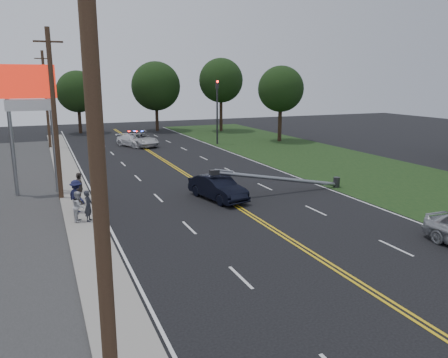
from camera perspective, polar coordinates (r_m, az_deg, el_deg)
name	(u,v)px	position (r m, az deg, el deg)	size (l,w,h in m)	color
ground	(297,245)	(19.74, 9.57, -8.45)	(120.00, 120.00, 0.00)	black
sidewalk	(78,205)	(26.45, -18.50, -3.29)	(1.80, 70.00, 0.12)	gray
grass_verge	(378,175)	(35.38, 19.48, 0.52)	(12.00, 80.00, 0.01)	black
centerline_yellow	(214,192)	(28.26, -1.30, -1.70)	(0.36, 80.00, 0.00)	gold
pylon_sign	(29,98)	(29.47, -24.11, 9.59)	(3.20, 0.35, 8.00)	gray
traffic_signal	(217,106)	(49.08, -0.90, 9.46)	(0.28, 0.41, 7.05)	#2D2D30
fallen_streetlight	(287,179)	(28.11, 8.17, 0.00)	(9.36, 0.44, 1.91)	#2D2D30
utility_pole_near	(100,201)	(7.76, -15.90, -2.82)	(1.60, 0.28, 10.00)	#382619
utility_pole_mid	(54,115)	(27.53, -21.27, 7.77)	(1.60, 0.28, 10.00)	#382619
utility_pole_far	(46,100)	(49.49, -22.20, 9.58)	(1.60, 0.28, 10.00)	#382619
tree_6	(78,92)	(62.34, -18.57, 10.76)	(5.51, 5.51, 8.31)	black
tree_7	(156,86)	(62.80, -8.89, 11.89)	(6.76, 6.76, 9.60)	black
tree_8	(221,81)	(61.83, -0.40, 12.74)	(6.07, 6.07, 10.04)	black
tree_9	(281,89)	(51.78, 7.43, 11.57)	(5.28, 5.28, 8.70)	black
crashed_sedan	(218,188)	(26.39, -0.83, -1.13)	(1.56, 4.46, 1.47)	black
emergency_a	(140,140)	(48.56, -10.95, 5.05)	(2.36, 5.12, 1.42)	silver
emergency_b	(132,141)	(48.73, -11.88, 4.94)	(1.77, 4.35, 1.26)	white
bystander_a	(88,206)	(23.02, -17.29, -3.38)	(0.57, 0.38, 1.58)	#27282F
bystander_b	(79,206)	(23.16, -18.47, -3.39)	(0.75, 0.59, 1.55)	#B7B8BC
bystander_c	(76,196)	(24.78, -18.72, -2.12)	(1.14, 0.65, 1.76)	#191B3F
bystander_d	(80,188)	(26.29, -18.35, -1.18)	(1.07, 0.45, 1.83)	#4E443F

